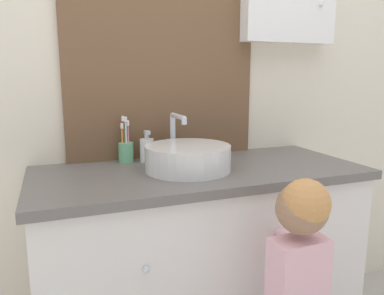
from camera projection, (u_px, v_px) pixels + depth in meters
name	position (u px, v px, depth m)	size (l,w,h in m)	color
wall_back	(182.00, 67.00, 1.74)	(3.20, 0.18, 2.50)	beige
vanity_counter	(200.00, 266.00, 1.61)	(1.33, 0.58, 0.87)	silver
sink_basin	(188.00, 157.00, 1.49)	(0.34, 0.39, 0.21)	silver
toothbrush_holder	(126.00, 150.00, 1.63)	(0.06, 0.06, 0.20)	#66B27F
soap_dispenser	(147.00, 150.00, 1.64)	(0.06, 0.06, 0.14)	white
child_figure	(297.00, 285.00, 1.21)	(0.19, 0.45, 0.94)	slate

